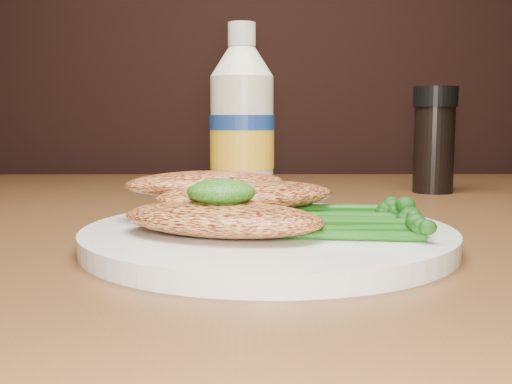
{
  "coord_description": "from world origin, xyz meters",
  "views": [
    {
      "loc": [
        -0.06,
        0.46,
        0.84
      ],
      "look_at": [
        -0.06,
        0.89,
        0.79
      ],
      "focal_mm": 42.83,
      "sensor_mm": 36.0,
      "label": 1
    }
  ],
  "objects": [
    {
      "name": "plate",
      "position": [
        -0.05,
        0.89,
        0.76
      ],
      "size": [
        0.26,
        0.26,
        0.01
      ],
      "primitive_type": "cylinder",
      "color": "white",
      "rests_on": "dining_table"
    },
    {
      "name": "chicken_front",
      "position": [
        -0.08,
        0.86,
        0.77
      ],
      "size": [
        0.16,
        0.12,
        0.02
      ],
      "primitive_type": "ellipsoid",
      "rotation": [
        0.0,
        0.0,
        -0.35
      ],
      "color": "#CD8541",
      "rests_on": "plate"
    },
    {
      "name": "chicken_mid",
      "position": [
        -0.06,
        0.91,
        0.78
      ],
      "size": [
        0.16,
        0.12,
        0.02
      ],
      "primitive_type": "ellipsoid",
      "rotation": [
        0.0,
        0.0,
        0.42
      ],
      "color": "#CD8541",
      "rests_on": "plate"
    },
    {
      "name": "chicken_back",
      "position": [
        -0.09,
        0.94,
        0.79
      ],
      "size": [
        0.14,
        0.1,
        0.02
      ],
      "primitive_type": "ellipsoid",
      "rotation": [
        0.0,
        0.0,
        0.29
      ],
      "color": "#CD8541",
      "rests_on": "plate"
    },
    {
      "name": "pesto_front",
      "position": [
        -0.08,
        0.87,
        0.79
      ],
      "size": [
        0.06,
        0.05,
        0.02
      ],
      "primitive_type": "ellipsoid",
      "rotation": [
        0.0,
        0.0,
        -0.31
      ],
      "color": "#093608",
      "rests_on": "chicken_front"
    },
    {
      "name": "broccolini_bundle",
      "position": [
        0.0,
        0.89,
        0.77
      ],
      "size": [
        0.14,
        0.11,
        0.02
      ],
      "primitive_type": null,
      "rotation": [
        0.0,
        0.0,
        -0.14
      ],
      "color": "#195713",
      "rests_on": "plate"
    },
    {
      "name": "mayo_bottle",
      "position": [
        -0.07,
        1.08,
        0.84
      ],
      "size": [
        0.08,
        0.08,
        0.19
      ],
      "primitive_type": null,
      "rotation": [
        0.0,
        0.0,
        0.18
      ],
      "color": "#EBEAC8",
      "rests_on": "dining_table"
    },
    {
      "name": "pepper_grinder",
      "position": [
        0.16,
        1.21,
        0.81
      ],
      "size": [
        0.07,
        0.07,
        0.13
      ],
      "primitive_type": null,
      "rotation": [
        0.0,
        0.0,
        0.32
      ],
      "color": "black",
      "rests_on": "dining_table"
    }
  ]
}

